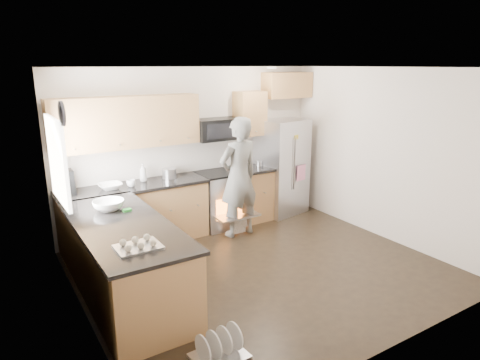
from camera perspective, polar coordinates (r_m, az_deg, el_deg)
ground at (r=5.83m, az=3.00°, el=-11.75°), size 4.50×4.50×0.00m
room_shell at (r=5.28m, az=2.81°, el=4.66°), size 4.54×4.04×2.62m
back_cabinet_run at (r=6.66m, az=-9.76°, el=0.43°), size 4.45×0.64×2.50m
peninsula at (r=5.14m, az=-15.10°, el=-10.38°), size 0.96×2.36×1.04m
stove_range at (r=7.09m, az=-2.48°, el=-0.88°), size 0.76×0.97×1.79m
refrigerator at (r=7.73m, az=5.58°, el=1.76°), size 0.93×0.78×1.70m
person at (r=6.62m, az=-0.18°, el=0.35°), size 0.72×0.50×1.88m
dish_rack at (r=4.26m, az=-2.78°, el=-21.71°), size 0.50×0.41×0.30m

